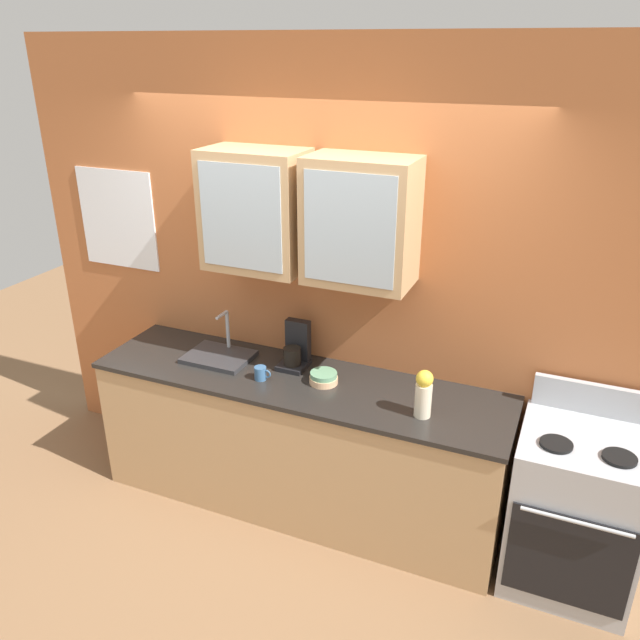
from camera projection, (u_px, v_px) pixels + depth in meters
name	position (u px, v px, depth m)	size (l,w,h in m)	color
ground_plane	(300.00, 500.00, 4.21)	(10.00, 10.00, 0.00)	brown
back_wall_unit	(319.00, 268.00, 3.89)	(4.15, 0.47, 2.84)	#B76638
counter	(299.00, 442.00, 4.03)	(2.58, 0.67, 0.92)	tan
stove_range	(574.00, 510.00, 3.44)	(0.65, 0.65, 1.10)	#ADAFB5
sink_faucet	(219.00, 355.00, 4.08)	(0.41, 0.32, 0.29)	#2D2D30
bowl_stack	(324.00, 378.00, 3.79)	(0.17, 0.17, 0.07)	#E0AD7F
vase	(424.00, 393.00, 3.41)	(0.09, 0.09, 0.28)	beige
cup_near_sink	(261.00, 373.00, 3.83)	(0.11, 0.07, 0.08)	#38608C
coffee_maker	(296.00, 350.00, 3.97)	(0.17, 0.20, 0.29)	black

